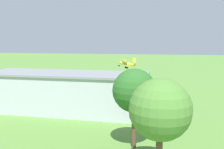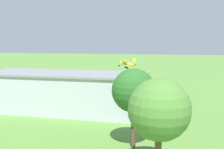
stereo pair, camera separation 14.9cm
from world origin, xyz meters
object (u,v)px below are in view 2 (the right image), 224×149
(tree_near_perimeter_road, at_px, (134,91))
(tree_behind_hangar_left, at_px, (159,110))
(person_beside_truck, at_px, (146,96))
(biplane, at_px, (126,63))
(person_near_hangar_door, at_px, (143,97))
(car_grey, at_px, (4,90))
(car_white, at_px, (32,91))
(hangar, at_px, (65,92))

(tree_near_perimeter_road, height_order, tree_behind_hangar_left, tree_near_perimeter_road)
(person_beside_truck, height_order, tree_near_perimeter_road, tree_near_perimeter_road)
(person_beside_truck, relative_size, tree_near_perimeter_road, 0.15)
(person_beside_truck, xyz_separation_m, tree_near_perimeter_road, (-1.23, 27.09, 6.46))
(biplane, xyz_separation_m, tree_near_perimeter_road, (-10.39, 52.24, 0.99))
(person_near_hangar_door, bearing_deg, car_grey, 1.37)
(tree_behind_hangar_left, bearing_deg, person_beside_truck, -82.15)
(tree_behind_hangar_left, bearing_deg, car_white, -44.44)
(car_grey, height_order, tree_near_perimeter_road, tree_near_perimeter_road)
(hangar, height_order, biplane, biplane)
(biplane, relative_size, tree_behind_hangar_left, 0.83)
(car_white, height_order, car_grey, car_grey)
(tree_behind_hangar_left, bearing_deg, tree_near_perimeter_road, -62.82)
(car_grey, height_order, tree_behind_hangar_left, tree_behind_hangar_left)
(car_white, height_order, tree_near_perimeter_road, tree_near_perimeter_road)
(car_white, distance_m, tree_behind_hangar_left, 47.75)
(car_grey, relative_size, person_near_hangar_door, 2.62)
(car_grey, relative_size, person_beside_truck, 2.86)
(biplane, distance_m, tree_behind_hangar_left, 60.52)
(car_grey, bearing_deg, car_white, -170.05)
(person_near_hangar_door, relative_size, person_beside_truck, 1.09)
(person_near_hangar_door, bearing_deg, tree_near_perimeter_road, 93.87)
(person_near_hangar_door, bearing_deg, tree_behind_hangar_left, 99.00)
(hangar, xyz_separation_m, tree_behind_hangar_left, (-18.83, 20.38, 3.10))
(biplane, relative_size, car_white, 1.86)
(biplane, xyz_separation_m, person_beside_truck, (-9.16, 25.16, -5.47))
(car_white, distance_m, person_beside_truck, 29.18)
(car_white, distance_m, person_near_hangar_door, 28.64)
(hangar, xyz_separation_m, person_beside_truck, (-14.17, -13.37, -2.99))
(car_white, xyz_separation_m, tree_near_perimeter_road, (-30.40, 26.50, 6.38))
(biplane, relative_size, tree_near_perimeter_road, 0.82)
(car_white, bearing_deg, person_near_hangar_door, 179.11)
(car_grey, relative_size, tree_near_perimeter_road, 0.44)
(car_grey, xyz_separation_m, tree_near_perimeter_road, (-37.84, 25.19, 6.36))
(tree_near_perimeter_road, distance_m, tree_behind_hangar_left, 7.51)
(hangar, bearing_deg, car_grey, -27.10)
(car_grey, xyz_separation_m, person_beside_truck, (-36.61, -1.90, -0.11))
(tree_near_perimeter_road, bearing_deg, hangar, -41.68)
(person_near_hangar_door, xyz_separation_m, person_beside_truck, (-0.53, -1.04, -0.08))
(person_near_hangar_door, bearing_deg, hangar, 42.13)
(hangar, distance_m, biplane, 38.94)
(hangar, relative_size, person_near_hangar_door, 19.00)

